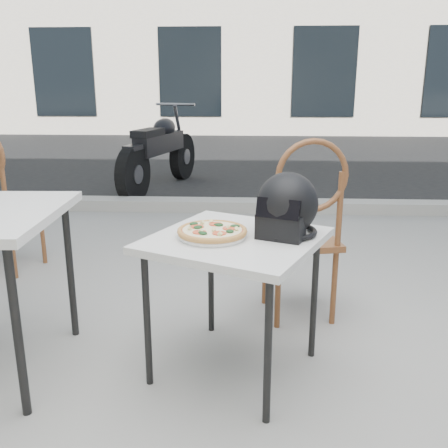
{
  "coord_description": "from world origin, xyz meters",
  "views": [
    {
      "loc": [
        -0.13,
        -2.27,
        1.34
      ],
      "look_at": [
        -0.25,
        -0.09,
        0.72
      ],
      "focal_mm": 40.0,
      "sensor_mm": 36.0,
      "label": 1
    }
  ],
  "objects_px": {
    "cafe_table_main": "(235,249)",
    "cafe_chair_main": "(304,221)",
    "plate": "(212,236)",
    "pizza": "(212,231)",
    "helmet": "(287,208)",
    "motorcycle": "(160,153)"
  },
  "relations": [
    {
      "from": "pizza",
      "to": "motorcycle",
      "type": "distance_m",
      "value": 4.37
    },
    {
      "from": "pizza",
      "to": "helmet",
      "type": "distance_m",
      "value": 0.35
    },
    {
      "from": "cafe_table_main",
      "to": "helmet",
      "type": "height_order",
      "value": "helmet"
    },
    {
      "from": "helmet",
      "to": "motorcycle",
      "type": "height_order",
      "value": "motorcycle"
    },
    {
      "from": "cafe_chair_main",
      "to": "cafe_table_main",
      "type": "bearing_deg",
      "value": 45.37
    },
    {
      "from": "cafe_chair_main",
      "to": "motorcycle",
      "type": "relative_size",
      "value": 0.5
    },
    {
      "from": "cafe_table_main",
      "to": "cafe_chair_main",
      "type": "distance_m",
      "value": 0.67
    },
    {
      "from": "helmet",
      "to": "cafe_table_main",
      "type": "bearing_deg",
      "value": -146.76
    },
    {
      "from": "cafe_table_main",
      "to": "plate",
      "type": "xyz_separation_m",
      "value": [
        -0.1,
        -0.02,
        0.07
      ]
    },
    {
      "from": "cafe_table_main",
      "to": "plate",
      "type": "distance_m",
      "value": 0.13
    },
    {
      "from": "plate",
      "to": "helmet",
      "type": "height_order",
      "value": "helmet"
    },
    {
      "from": "pizza",
      "to": "helmet",
      "type": "height_order",
      "value": "helmet"
    },
    {
      "from": "plate",
      "to": "helmet",
      "type": "xyz_separation_m",
      "value": [
        0.33,
        0.06,
        0.12
      ]
    },
    {
      "from": "cafe_table_main",
      "to": "pizza",
      "type": "relative_size",
      "value": 2.87
    },
    {
      "from": "cafe_table_main",
      "to": "cafe_chair_main",
      "type": "relative_size",
      "value": 0.88
    },
    {
      "from": "cafe_chair_main",
      "to": "motorcycle",
      "type": "xyz_separation_m",
      "value": [
        -1.47,
        3.67,
        -0.12
      ]
    },
    {
      "from": "helmet",
      "to": "cafe_chair_main",
      "type": "bearing_deg",
      "value": 97.08
    },
    {
      "from": "plate",
      "to": "cafe_chair_main",
      "type": "relative_size",
      "value": 0.36
    },
    {
      "from": "pizza",
      "to": "motorcycle",
      "type": "xyz_separation_m",
      "value": [
        -1.0,
        4.25,
        -0.23
      ]
    },
    {
      "from": "pizza",
      "to": "helmet",
      "type": "bearing_deg",
      "value": 10.76
    },
    {
      "from": "plate",
      "to": "pizza",
      "type": "relative_size",
      "value": 1.16
    },
    {
      "from": "cafe_chair_main",
      "to": "helmet",
      "type": "bearing_deg",
      "value": 63.51
    }
  ]
}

